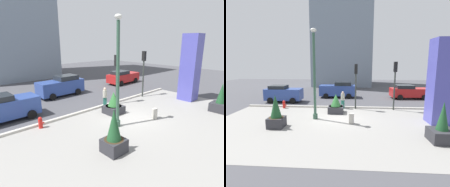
# 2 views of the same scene
# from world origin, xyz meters

# --- Properties ---
(ground_plane) EXTENTS (60.00, 60.00, 0.00)m
(ground_plane) POSITION_xyz_m (0.00, 4.00, 0.00)
(ground_plane) COLOR #47474C
(plaza_pavement) EXTENTS (18.00, 10.00, 0.02)m
(plaza_pavement) POSITION_xyz_m (0.00, -2.00, 0.00)
(plaza_pavement) COLOR gray
(plaza_pavement) RESTS_ON ground_plane
(curb_strip) EXTENTS (18.00, 0.24, 0.16)m
(curb_strip) POSITION_xyz_m (0.00, 3.12, 0.08)
(curb_strip) COLOR #B7B2A8
(curb_strip) RESTS_ON ground_plane
(lamp_post) EXTENTS (0.44, 0.44, 6.76)m
(lamp_post) POSITION_xyz_m (-1.59, -0.45, 3.30)
(lamp_post) COLOR #335642
(lamp_post) RESTS_ON ground_plane
(art_pillar_blue) EXTENTS (1.40, 1.40, 5.96)m
(art_pillar_blue) POSITION_xyz_m (7.41, -0.76, 2.98)
(art_pillar_blue) COLOR #4C4CAD
(art_pillar_blue) RESTS_ON ground_plane
(potted_plant_near_right) EXTENTS (1.03, 1.03, 2.24)m
(potted_plant_near_right) POSITION_xyz_m (-3.83, -2.44, 0.93)
(potted_plant_near_right) COLOR #2D2D33
(potted_plant_near_right) RESTS_ON ground_plane
(potted_plant_mid_plaza) EXTENTS (1.25, 1.25, 2.25)m
(potted_plant_mid_plaza) POSITION_xyz_m (6.12, -3.98, 0.76)
(potted_plant_mid_plaza) COLOR #2D2D33
(potted_plant_mid_plaza) RESTS_ON ground_plane
(potted_plant_near_left) EXTENTS (1.29, 1.29, 1.67)m
(potted_plant_near_left) POSITION_xyz_m (-0.14, 1.41, 0.67)
(potted_plant_near_left) COLOR #2D2D33
(potted_plant_near_left) RESTS_ON ground_plane
(fire_hydrant) EXTENTS (0.36, 0.26, 0.75)m
(fire_hydrant) POSITION_xyz_m (-5.28, 2.69, 0.37)
(fire_hydrant) COLOR red
(fire_hydrant) RESTS_ON ground_plane
(concrete_bollard) EXTENTS (0.36, 0.36, 0.75)m
(concrete_bollard) POSITION_xyz_m (1.21, -1.36, 0.38)
(concrete_bollard) COLOR #B2ADA3
(concrete_bollard) RESTS_ON ground_plane
(traffic_light_corner) EXTENTS (0.28, 0.42, 4.42)m
(traffic_light_corner) POSITION_xyz_m (5.12, 2.75, 2.99)
(traffic_light_corner) COLOR #333833
(traffic_light_corner) RESTS_ON ground_plane
(traffic_light_far_side) EXTENTS (0.28, 0.42, 4.22)m
(traffic_light_far_side) POSITION_xyz_m (1.60, 2.88, 2.86)
(traffic_light_far_side) COLOR #333833
(traffic_light_far_side) RESTS_ON ground_plane
(car_far_lane) EXTENTS (4.66, 2.17, 1.68)m
(car_far_lane) POSITION_xyz_m (8.27, 8.40, 0.85)
(car_far_lane) COLOR red
(car_far_lane) RESTS_ON ground_plane
(car_intersection) EXTENTS (3.99, 2.01, 1.86)m
(car_intersection) POSITION_xyz_m (-6.36, 5.47, 0.95)
(car_intersection) COLOR #2D4793
(car_intersection) RESTS_ON ground_plane
(car_curb_east) EXTENTS (4.57, 2.13, 1.98)m
(car_curb_east) POSITION_xyz_m (-0.45, 8.66, 0.99)
(car_curb_east) COLOR #2D4793
(car_curb_east) RESTS_ON ground_plane
(pedestrian_crossing) EXTENTS (0.51, 0.51, 1.65)m
(pedestrian_crossing) POSITION_xyz_m (0.39, 3.00, 0.91)
(pedestrian_crossing) COLOR #236656
(pedestrian_crossing) RESTS_ON ground_plane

